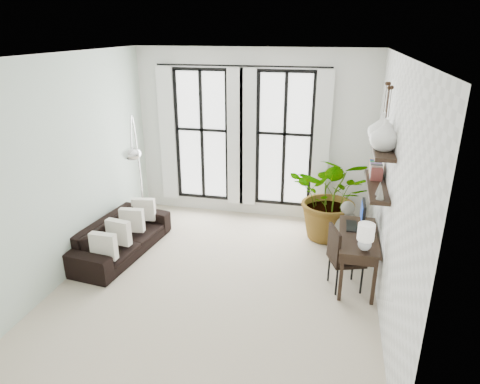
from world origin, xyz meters
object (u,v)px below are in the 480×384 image
(plant, at_px, (333,196))
(desk, at_px, (358,239))
(desk_chair, at_px, (341,254))
(sofa, at_px, (121,237))
(arc_lamp, at_px, (134,145))
(buddha, at_px, (346,228))

(plant, height_order, desk, plant)
(plant, bearing_deg, desk, -74.18)
(desk, distance_m, desk_chair, 0.35)
(sofa, distance_m, desk_chair, 3.54)
(plant, xyz_separation_m, arc_lamp, (-3.25, -0.77, 0.93))
(desk, relative_size, arc_lamp, 0.57)
(arc_lamp, bearing_deg, buddha, 7.38)
(sofa, relative_size, desk, 1.56)
(sofa, xyz_separation_m, desk_chair, (3.52, -0.26, 0.25))
(arc_lamp, distance_m, buddha, 3.79)
(desk_chair, bearing_deg, desk, 23.83)
(sofa, relative_size, arc_lamp, 0.89)
(plant, xyz_separation_m, desk_chair, (0.16, -1.59, -0.25))
(buddha, bearing_deg, sofa, -164.32)
(desk_chair, height_order, buddha, desk_chair)
(buddha, bearing_deg, desk, -82.76)
(desk_chair, relative_size, arc_lamp, 0.43)
(plant, distance_m, desk_chair, 1.61)
(sofa, bearing_deg, plant, -61.59)
(plant, distance_m, arc_lamp, 3.47)
(desk, xyz_separation_m, arc_lamp, (-3.64, 0.61, 1.01))
(desk_chair, distance_m, arc_lamp, 3.71)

